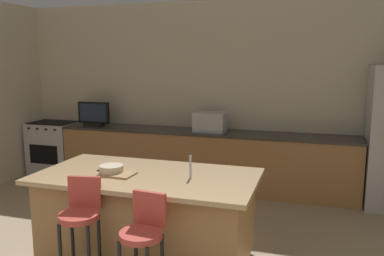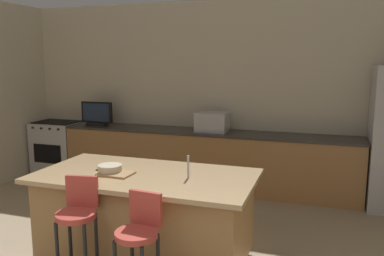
{
  "view_description": "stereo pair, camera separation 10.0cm",
  "coord_description": "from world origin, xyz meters",
  "px_view_note": "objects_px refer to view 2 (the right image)",
  "views": [
    {
      "loc": [
        1.59,
        -1.36,
        2.0
      ],
      "look_at": [
        0.22,
        3.03,
        1.22
      ],
      "focal_mm": 36.97,
      "sensor_mm": 36.0,
      "label": 1
    },
    {
      "loc": [
        1.68,
        -1.33,
        2.0
      ],
      "look_at": [
        0.22,
        3.03,
        1.22
      ],
      "focal_mm": 36.97,
      "sensor_mm": 36.0,
      "label": 2
    }
  ],
  "objects_px": {
    "fruit_bowl": "(110,169)",
    "kitchen_island": "(146,216)",
    "bar_stool_left": "(78,224)",
    "range_oven": "(58,147)",
    "tv_monitor": "(97,115)",
    "microwave": "(212,122)",
    "bar_stool_right": "(139,242)",
    "cutting_board": "(116,174)",
    "cell_phone": "(104,169)"
  },
  "relations": [
    {
      "from": "fruit_bowl",
      "to": "cutting_board",
      "type": "relative_size",
      "value": 0.73
    },
    {
      "from": "tv_monitor",
      "to": "fruit_bowl",
      "type": "bearing_deg",
      "value": -55.71
    },
    {
      "from": "cutting_board",
      "to": "range_oven",
      "type": "bearing_deg",
      "value": 135.96
    },
    {
      "from": "range_oven",
      "to": "cell_phone",
      "type": "xyz_separation_m",
      "value": [
        2.4,
        -2.4,
        0.44
      ]
    },
    {
      "from": "range_oven",
      "to": "cutting_board",
      "type": "distance_m",
      "value": 3.66
    },
    {
      "from": "tv_monitor",
      "to": "cutting_board",
      "type": "xyz_separation_m",
      "value": [
        1.75,
        -2.47,
        -0.2
      ]
    },
    {
      "from": "range_oven",
      "to": "cutting_board",
      "type": "bearing_deg",
      "value": -44.04
    },
    {
      "from": "kitchen_island",
      "to": "cutting_board",
      "type": "xyz_separation_m",
      "value": [
        -0.26,
        -0.12,
        0.45
      ]
    },
    {
      "from": "range_oven",
      "to": "microwave",
      "type": "relative_size",
      "value": 1.96
    },
    {
      "from": "microwave",
      "to": "bar_stool_left",
      "type": "height_order",
      "value": "microwave"
    },
    {
      "from": "range_oven",
      "to": "tv_monitor",
      "type": "distance_m",
      "value": 1.07
    },
    {
      "from": "kitchen_island",
      "to": "tv_monitor",
      "type": "xyz_separation_m",
      "value": [
        -2.01,
        2.36,
        0.65
      ]
    },
    {
      "from": "bar_stool_right",
      "to": "range_oven",
      "type": "bearing_deg",
      "value": 140.01
    },
    {
      "from": "fruit_bowl",
      "to": "kitchen_island",
      "type": "bearing_deg",
      "value": 12.4
    },
    {
      "from": "tv_monitor",
      "to": "cell_phone",
      "type": "height_order",
      "value": "tv_monitor"
    },
    {
      "from": "kitchen_island",
      "to": "fruit_bowl",
      "type": "xyz_separation_m",
      "value": [
        -0.35,
        -0.08,
        0.48
      ]
    },
    {
      "from": "cutting_board",
      "to": "bar_stool_right",
      "type": "bearing_deg",
      "value": -49.4
    },
    {
      "from": "range_oven",
      "to": "tv_monitor",
      "type": "height_order",
      "value": "tv_monitor"
    },
    {
      "from": "bar_stool_left",
      "to": "cutting_board",
      "type": "relative_size",
      "value": 3.11
    },
    {
      "from": "tv_monitor",
      "to": "fruit_bowl",
      "type": "height_order",
      "value": "tv_monitor"
    },
    {
      "from": "range_oven",
      "to": "bar_stool_left",
      "type": "bearing_deg",
      "value": -50.51
    },
    {
      "from": "kitchen_island",
      "to": "fruit_bowl",
      "type": "relative_size",
      "value": 9.11
    },
    {
      "from": "range_oven",
      "to": "bar_stool_right",
      "type": "height_order",
      "value": "bar_stool_right"
    },
    {
      "from": "microwave",
      "to": "cell_phone",
      "type": "height_order",
      "value": "microwave"
    },
    {
      "from": "tv_monitor",
      "to": "cutting_board",
      "type": "relative_size",
      "value": 1.75
    },
    {
      "from": "bar_stool_left",
      "to": "fruit_bowl",
      "type": "height_order",
      "value": "bar_stool_left"
    },
    {
      "from": "tv_monitor",
      "to": "cell_phone",
      "type": "bearing_deg",
      "value": -56.85
    },
    {
      "from": "range_oven",
      "to": "microwave",
      "type": "xyz_separation_m",
      "value": [
        2.88,
        0.0,
        0.6
      ]
    },
    {
      "from": "tv_monitor",
      "to": "range_oven",
      "type": "bearing_deg",
      "value": 176.63
    },
    {
      "from": "kitchen_island",
      "to": "bar_stool_right",
      "type": "xyz_separation_m",
      "value": [
        0.3,
        -0.77,
        0.12
      ]
    },
    {
      "from": "microwave",
      "to": "cell_phone",
      "type": "bearing_deg",
      "value": -101.35
    },
    {
      "from": "bar_stool_right",
      "to": "cutting_board",
      "type": "distance_m",
      "value": 0.92
    },
    {
      "from": "microwave",
      "to": "bar_stool_right",
      "type": "xyz_separation_m",
      "value": [
        0.29,
        -3.18,
        -0.49
      ]
    },
    {
      "from": "tv_monitor",
      "to": "cell_phone",
      "type": "xyz_separation_m",
      "value": [
        1.53,
        -2.35,
        -0.2
      ]
    },
    {
      "from": "bar_stool_right",
      "to": "cutting_board",
      "type": "xyz_separation_m",
      "value": [
        -0.56,
        0.65,
        0.33
      ]
    },
    {
      "from": "tv_monitor",
      "to": "bar_stool_left",
      "type": "bearing_deg",
      "value": -60.95
    },
    {
      "from": "fruit_bowl",
      "to": "tv_monitor",
      "type": "bearing_deg",
      "value": 124.29
    },
    {
      "from": "cell_phone",
      "to": "cutting_board",
      "type": "bearing_deg",
      "value": -11.71
    },
    {
      "from": "kitchen_island",
      "to": "microwave",
      "type": "xyz_separation_m",
      "value": [
        0.01,
        2.41,
        0.61
      ]
    },
    {
      "from": "microwave",
      "to": "tv_monitor",
      "type": "bearing_deg",
      "value": -178.53
    },
    {
      "from": "range_oven",
      "to": "cutting_board",
      "type": "xyz_separation_m",
      "value": [
        2.61,
        -2.52,
        0.44
      ]
    },
    {
      "from": "cell_phone",
      "to": "bar_stool_right",
      "type": "bearing_deg",
      "value": -26.57
    },
    {
      "from": "tv_monitor",
      "to": "cell_phone",
      "type": "distance_m",
      "value": 2.81
    },
    {
      "from": "cell_phone",
      "to": "microwave",
      "type": "bearing_deg",
      "value": 97.25
    },
    {
      "from": "microwave",
      "to": "tv_monitor",
      "type": "relative_size",
      "value": 0.84
    },
    {
      "from": "cutting_board",
      "to": "cell_phone",
      "type": "bearing_deg",
      "value": 149.69
    },
    {
      "from": "bar_stool_right",
      "to": "fruit_bowl",
      "type": "xyz_separation_m",
      "value": [
        -0.65,
        0.69,
        0.37
      ]
    },
    {
      "from": "cell_phone",
      "to": "kitchen_island",
      "type": "bearing_deg",
      "value": 17.48
    },
    {
      "from": "kitchen_island",
      "to": "tv_monitor",
      "type": "height_order",
      "value": "tv_monitor"
    },
    {
      "from": "kitchen_island",
      "to": "cell_phone",
      "type": "height_order",
      "value": "cell_phone"
    }
  ]
}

